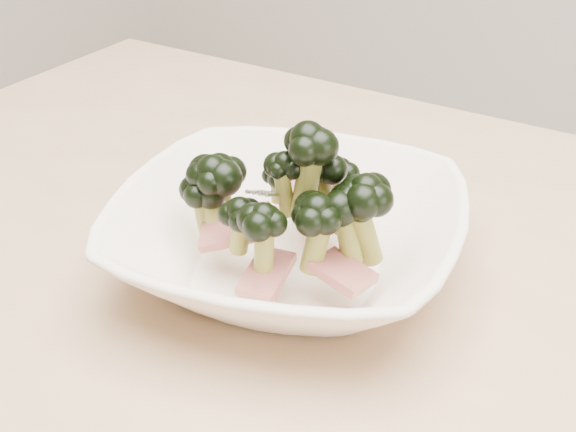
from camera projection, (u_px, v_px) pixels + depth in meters
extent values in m
cube|color=tan|center=(405.00, 366.00, 0.55)|extent=(1.20, 0.80, 0.04)
cylinder|color=tan|center=(158.00, 300.00, 1.24)|extent=(0.06, 0.06, 0.71)
imported|color=white|center=(288.00, 238.00, 0.59)|extent=(0.31, 0.31, 0.06)
cylinder|color=olive|center=(240.00, 235.00, 0.55)|extent=(0.02, 0.01, 0.03)
ellipsoid|color=black|center=(240.00, 211.00, 0.54)|extent=(0.03, 0.03, 0.03)
cylinder|color=olive|center=(316.00, 244.00, 0.54)|extent=(0.02, 0.02, 0.04)
ellipsoid|color=black|center=(317.00, 210.00, 0.53)|extent=(0.04, 0.04, 0.03)
cylinder|color=olive|center=(323.00, 190.00, 0.57)|extent=(0.02, 0.02, 0.04)
ellipsoid|color=black|center=(324.00, 163.00, 0.56)|extent=(0.03, 0.03, 0.03)
cylinder|color=olive|center=(364.00, 231.00, 0.55)|extent=(0.03, 0.03, 0.06)
ellipsoid|color=black|center=(366.00, 190.00, 0.54)|extent=(0.04, 0.04, 0.03)
cylinder|color=olive|center=(348.00, 234.00, 0.55)|extent=(0.03, 0.02, 0.04)
ellipsoid|color=black|center=(349.00, 200.00, 0.54)|extent=(0.04, 0.04, 0.03)
cylinder|color=olive|center=(307.00, 181.00, 0.55)|extent=(0.02, 0.02, 0.05)
ellipsoid|color=black|center=(308.00, 139.00, 0.54)|extent=(0.04, 0.04, 0.03)
cylinder|color=olive|center=(340.00, 193.00, 0.59)|extent=(0.02, 0.02, 0.03)
ellipsoid|color=black|center=(341.00, 169.00, 0.58)|extent=(0.03, 0.03, 0.02)
cylinder|color=olive|center=(214.00, 203.00, 0.59)|extent=(0.03, 0.03, 0.04)
ellipsoid|color=black|center=(212.00, 171.00, 0.58)|extent=(0.04, 0.04, 0.03)
cylinder|color=olive|center=(327.00, 188.00, 0.63)|extent=(0.02, 0.02, 0.04)
ellipsoid|color=black|center=(328.00, 164.00, 0.62)|extent=(0.03, 0.03, 0.03)
cylinder|color=olive|center=(264.00, 251.00, 0.54)|extent=(0.01, 0.02, 0.04)
ellipsoid|color=black|center=(263.00, 217.00, 0.53)|extent=(0.03, 0.03, 0.03)
cylinder|color=olive|center=(278.00, 189.00, 0.63)|extent=(0.01, 0.01, 0.02)
ellipsoid|color=black|center=(278.00, 171.00, 0.63)|extent=(0.03, 0.03, 0.02)
cylinder|color=olive|center=(285.00, 193.00, 0.56)|extent=(0.01, 0.02, 0.04)
ellipsoid|color=black|center=(285.00, 163.00, 0.55)|extent=(0.03, 0.03, 0.02)
cylinder|color=olive|center=(204.00, 213.00, 0.60)|extent=(0.02, 0.02, 0.04)
ellipsoid|color=black|center=(203.00, 187.00, 0.59)|extent=(0.03, 0.03, 0.03)
cylinder|color=olive|center=(221.00, 202.00, 0.61)|extent=(0.02, 0.02, 0.05)
ellipsoid|color=black|center=(220.00, 169.00, 0.59)|extent=(0.04, 0.04, 0.03)
cube|color=maroon|center=(332.00, 193.00, 0.60)|extent=(0.04, 0.04, 0.01)
cube|color=maroon|center=(332.00, 215.00, 0.62)|extent=(0.05, 0.04, 0.01)
cube|color=maroon|center=(235.00, 227.00, 0.58)|extent=(0.06, 0.05, 0.03)
cube|color=maroon|center=(266.00, 274.00, 0.54)|extent=(0.03, 0.05, 0.02)
cube|color=maroon|center=(343.00, 272.00, 0.54)|extent=(0.04, 0.04, 0.02)
cube|color=maroon|center=(314.00, 186.00, 0.63)|extent=(0.05, 0.06, 0.02)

